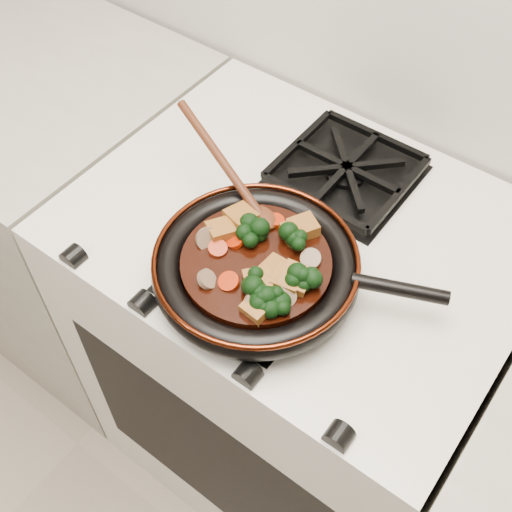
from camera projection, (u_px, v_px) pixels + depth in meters
The scene contains 31 objects.
stove at pixel (290, 357), 1.43m from camera, with size 0.76×0.60×0.90m, color silver.
burner_grate_front at pixel (251, 273), 0.99m from camera, with size 0.23×0.23×0.03m, color black, non-canonical shape.
burner_grate_back at pixel (346, 171), 1.13m from camera, with size 0.23×0.23×0.03m, color black, non-canonical shape.
skillet at pixel (258, 267), 0.96m from camera, with size 0.42×0.31×0.05m.
braising_sauce at pixel (256, 265), 0.96m from camera, with size 0.23×0.23×0.02m, color black.
tofu_cube_0 at pixel (276, 271), 0.93m from camera, with size 0.04×0.04×0.02m, color brown.
tofu_cube_1 at pixel (241, 218), 0.99m from camera, with size 0.04×0.04×0.02m, color brown.
tofu_cube_2 at pixel (221, 231), 0.98m from camera, with size 0.04×0.04×0.02m, color brown.
tofu_cube_3 at pixel (303, 228), 0.98m from camera, with size 0.04×0.04×0.02m, color brown.
tofu_cube_4 at pixel (258, 282), 0.92m from camera, with size 0.04×0.04×0.02m, color brown.
tofu_cube_5 at pixel (295, 232), 0.98m from camera, with size 0.04×0.04×0.02m, color brown.
tofu_cube_6 at pixel (287, 281), 0.92m from camera, with size 0.04×0.04×0.02m, color brown.
tofu_cube_7 at pixel (258, 307), 0.89m from camera, with size 0.04×0.04×0.02m, color brown.
tofu_cube_8 at pixel (295, 279), 0.92m from camera, with size 0.04×0.04×0.02m, color brown.
broccoli_floret_0 at pixel (263, 297), 0.90m from camera, with size 0.06×0.06×0.05m, color black, non-canonical shape.
broccoli_floret_1 at pixel (294, 241), 0.96m from camera, with size 0.06×0.06×0.06m, color black, non-canonical shape.
broccoli_floret_2 at pixel (274, 305), 0.89m from camera, with size 0.06×0.06×0.05m, color black, non-canonical shape.
broccoli_floret_3 at pixel (256, 287), 0.91m from camera, with size 0.06×0.06×0.05m, color black, non-canonical shape.
broccoli_floret_4 at pixel (250, 235), 0.97m from camera, with size 0.06×0.06×0.05m, color black, non-canonical shape.
broccoli_floret_5 at pixel (302, 282), 0.91m from camera, with size 0.06×0.06×0.06m, color black, non-canonical shape.
carrot_coin_0 at pixel (291, 277), 0.93m from camera, with size 0.03×0.03×0.01m, color #A82004.
carrot_coin_1 at pixel (276, 220), 0.99m from camera, with size 0.03×0.03×0.01m, color #A82004.
carrot_coin_2 at pixel (235, 241), 0.97m from camera, with size 0.03×0.03×0.01m, color #A82004.
carrot_coin_3 at pixel (229, 282), 0.92m from camera, with size 0.03×0.03×0.01m, color #A82004.
carrot_coin_4 at pixel (218, 248), 0.96m from camera, with size 0.03×0.03×0.01m, color #A82004.
mushroom_slice_0 at pixel (207, 279), 0.92m from camera, with size 0.03×0.03×0.01m, color brown.
mushroom_slice_1 at pixel (208, 239), 0.97m from camera, with size 0.04×0.04×0.01m, color brown.
mushroom_slice_2 at pixel (286, 296), 0.90m from camera, with size 0.03×0.03×0.01m, color brown.
mushroom_slice_3 at pixel (256, 303), 0.90m from camera, with size 0.04×0.04×0.01m, color brown.
mushroom_slice_4 at pixel (311, 259), 0.95m from camera, with size 0.03×0.03×0.01m, color brown.
wooden_spoon at pixel (238, 183), 1.02m from camera, with size 0.15×0.08×0.25m.
Camera 1 is at (0.36, 1.08, 1.71)m, focal length 45.00 mm.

